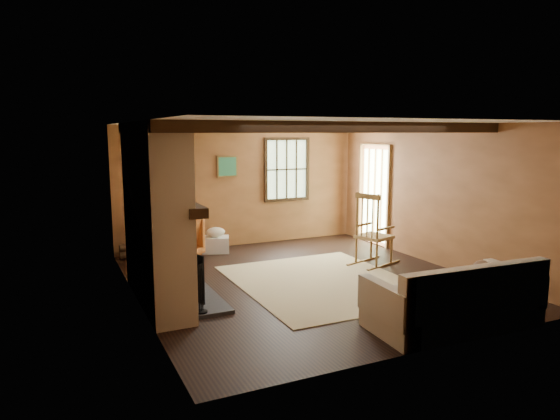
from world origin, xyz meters
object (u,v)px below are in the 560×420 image
rocking_chair (373,234)px  armchair (169,237)px  sofa (456,303)px  laundry_basket (216,244)px  fireplace (157,221)px

rocking_chair → armchair: (-3.10, 1.81, -0.11)m
sofa → laundry_basket: bearing=109.6°
rocking_chair → laundry_basket: (-2.18, 2.00, -0.38)m
laundry_basket → armchair: armchair is taller
fireplace → armchair: (0.61, 2.15, -0.69)m
sofa → fireplace: bearing=143.8°
rocking_chair → laundry_basket: bearing=29.0°
laundry_basket → armchair: (-0.92, -0.19, 0.27)m
fireplace → sofa: size_ratio=1.16×
fireplace → laundry_basket: fireplace is taller
fireplace → armchair: fireplace is taller
armchair → fireplace: bearing=45.1°
rocking_chair → sofa: rocking_chair is taller
fireplace → rocking_chair: (3.71, 0.34, -0.57)m
fireplace → rocking_chair: size_ratio=1.90×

